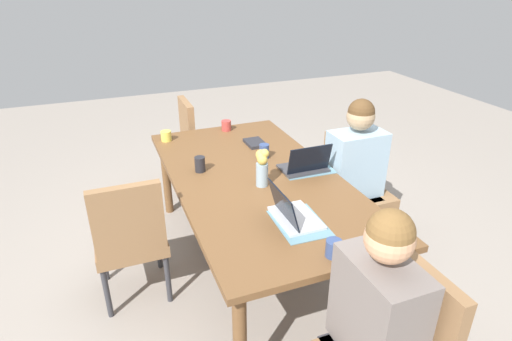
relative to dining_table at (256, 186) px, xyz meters
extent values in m
plane|color=gray|center=(0.00, 0.00, -0.66)|extent=(10.00, 10.00, 0.00)
cube|color=brown|center=(0.00, 0.00, 0.05)|extent=(2.12, 1.09, 0.04)
cylinder|color=brown|center=(-0.98, -0.47, -0.32)|extent=(0.07, 0.07, 0.68)
cylinder|color=brown|center=(-0.98, 0.47, -0.32)|extent=(0.07, 0.07, 0.68)
cylinder|color=brown|center=(0.98, 0.47, -0.32)|extent=(0.07, 0.07, 0.68)
cube|color=olive|center=(0.03, 0.84, -0.25)|extent=(0.44, 0.44, 0.08)
cube|color=olive|center=(-0.16, 0.84, 0.02)|extent=(0.06, 0.42, 0.45)
cylinder|color=#333338|center=(0.22, 1.03, -0.47)|extent=(0.04, 0.04, 0.37)
cylinder|color=#333338|center=(0.22, 0.65, -0.47)|extent=(0.04, 0.04, 0.37)
cylinder|color=#333338|center=(-0.16, 1.03, -0.47)|extent=(0.04, 0.04, 0.37)
cylinder|color=#333338|center=(-0.16, 0.65, -0.47)|extent=(0.04, 0.04, 0.37)
cube|color=#2D2D33|center=(0.03, 0.78, -0.43)|extent=(0.36, 0.34, 0.45)
cube|color=#99B7CC|center=(0.03, 0.78, 0.04)|extent=(0.24, 0.40, 0.50)
sphere|color=tan|center=(0.03, 0.78, 0.41)|extent=(0.20, 0.20, 0.20)
sphere|color=#51381E|center=(0.03, 0.78, 0.44)|extent=(0.19, 0.19, 0.19)
cube|color=olive|center=(1.39, 0.23, 0.02)|extent=(0.42, 0.06, 0.45)
cube|color=slate|center=(1.33, 0.04, 0.04)|extent=(0.40, 0.24, 0.50)
sphere|color=tan|center=(1.33, 0.04, 0.41)|extent=(0.20, 0.20, 0.20)
sphere|color=brown|center=(1.33, 0.04, 0.44)|extent=(0.19, 0.19, 0.19)
cube|color=olive|center=(-0.02, -0.87, -0.25)|extent=(0.44, 0.44, 0.08)
cube|color=olive|center=(0.17, -0.87, 0.02)|extent=(0.06, 0.42, 0.45)
cylinder|color=#333338|center=(-0.21, -1.06, -0.47)|extent=(0.04, 0.04, 0.37)
cylinder|color=#333338|center=(-0.21, -0.68, -0.47)|extent=(0.04, 0.04, 0.37)
cylinder|color=#333338|center=(0.17, -1.06, -0.47)|extent=(0.04, 0.04, 0.37)
cylinder|color=#333338|center=(0.17, -0.68, -0.47)|extent=(0.04, 0.04, 0.37)
cube|color=olive|center=(-1.35, 0.02, -0.25)|extent=(0.44, 0.44, 0.08)
cube|color=olive|center=(-1.35, -0.17, 0.02)|extent=(0.42, 0.06, 0.45)
cylinder|color=#333338|center=(-1.54, 0.21, -0.47)|extent=(0.04, 0.04, 0.37)
cylinder|color=#333338|center=(-1.16, 0.21, -0.47)|extent=(0.04, 0.04, 0.37)
cylinder|color=#333338|center=(-1.54, -0.17, -0.47)|extent=(0.04, 0.04, 0.37)
cylinder|color=#333338|center=(-1.16, -0.17, -0.47)|extent=(0.04, 0.04, 0.37)
cylinder|color=#8EA8B7|center=(0.13, -0.01, 0.14)|extent=(0.08, 0.08, 0.16)
sphere|color=gold|center=(0.14, -0.01, 0.25)|extent=(0.07, 0.07, 0.07)
cylinder|color=#477A3D|center=(0.14, -0.01, 0.24)|extent=(0.01, 0.01, 0.03)
sphere|color=gold|center=(0.13, 0.01, 0.29)|extent=(0.06, 0.06, 0.06)
cylinder|color=#477A3D|center=(0.13, 0.01, 0.26)|extent=(0.01, 0.01, 0.07)
sphere|color=gold|center=(0.10, -0.01, 0.27)|extent=(0.07, 0.07, 0.07)
cylinder|color=#477A3D|center=(0.10, -0.01, 0.25)|extent=(0.01, 0.01, 0.05)
sphere|color=gold|center=(0.13, -0.01, 0.27)|extent=(0.06, 0.06, 0.06)
cylinder|color=#477A3D|center=(0.13, -0.01, 0.24)|extent=(0.01, 0.01, 0.04)
cube|color=slate|center=(0.01, 0.38, 0.07)|extent=(0.28, 0.37, 0.00)
cube|color=slate|center=(0.62, 0.02, 0.07)|extent=(0.37, 0.27, 0.00)
cube|color=silver|center=(0.58, 0.02, 0.08)|extent=(0.32, 0.22, 0.02)
cube|color=black|center=(0.58, -0.07, 0.18)|extent=(0.31, 0.06, 0.19)
cube|color=#38383D|center=(0.01, 0.35, 0.08)|extent=(0.22, 0.32, 0.02)
cube|color=black|center=(0.10, 0.35, 0.18)|extent=(0.05, 0.31, 0.20)
cylinder|color=#232328|center=(-0.23, -0.33, 0.12)|extent=(0.07, 0.07, 0.11)
cylinder|color=#DBC64C|center=(-0.89, -0.45, 0.11)|extent=(0.09, 0.09, 0.08)
cylinder|color=#33477A|center=(0.95, 0.04, 0.11)|extent=(0.08, 0.08, 0.09)
cylinder|color=#AD3D38|center=(-0.94, 0.09, 0.11)|extent=(0.08, 0.08, 0.09)
cylinder|color=#33477A|center=(-0.28, 0.17, 0.12)|extent=(0.07, 0.07, 0.11)
cube|color=#28282D|center=(-0.55, 0.21, 0.08)|extent=(0.20, 0.14, 0.03)
camera|label=1|loc=(2.41, -0.94, 1.37)|focal=29.80mm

